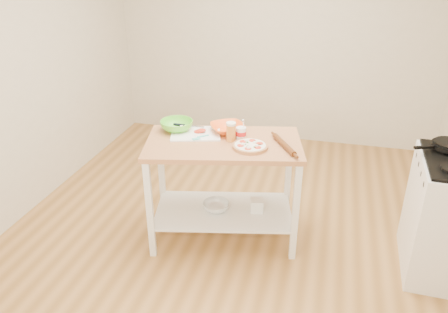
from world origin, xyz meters
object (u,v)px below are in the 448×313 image
yogurt_tub (241,133)px  prep_island (223,169)px  orange_bowl (228,128)px  rolling_pin (284,145)px  beer_pint (231,132)px  shelf_glass_bowl (216,206)px  cutting_board (195,133)px  pizza (250,146)px  green_bowl (177,126)px  spatula (200,137)px  knife (184,125)px  shelf_bin (257,205)px

yogurt_tub → prep_island: bearing=-143.2°
orange_bowl → rolling_pin: orange_bowl is taller
beer_pint → shelf_glass_bowl: beer_pint is taller
beer_pint → cutting_board: bearing=169.9°
pizza → green_bowl: green_bowl is taller
prep_island → rolling_pin: size_ratio=3.67×
prep_island → beer_pint: beer_pint is taller
pizza → spatula: 0.43m
orange_bowl → shelf_glass_bowl: size_ratio=1.22×
cutting_board → beer_pint: size_ratio=3.04×
cutting_board → rolling_pin: 0.74m
knife → shelf_bin: size_ratio=2.51×
spatula → shelf_bin: spatula is taller
cutting_board → shelf_glass_bowl: bearing=-44.2°
beer_pint → rolling_pin: beer_pint is taller
prep_island → shelf_glass_bowl: bearing=-166.4°
pizza → knife: size_ratio=1.01×
spatula → beer_pint: (0.25, 0.03, 0.06)m
green_bowl → pizza: bearing=-16.3°
shelf_glass_bowl → spatula: bearing=173.4°
pizza → shelf_bin: (0.05, 0.12, -0.60)m
spatula → shelf_bin: size_ratio=1.24×
cutting_board → spatula: (0.07, -0.09, 0.01)m
knife → shelf_bin: 0.92m
cutting_board → yogurt_tub: (0.38, -0.00, 0.04)m
pizza → yogurt_tub: 0.19m
spatula → rolling_pin: rolling_pin is taller
green_bowl → beer_pint: beer_pint is taller
spatula → knife: size_ratio=0.49×
prep_island → pizza: bearing=-15.4°
cutting_board → orange_bowl: (0.25, 0.11, 0.03)m
knife → rolling_pin: bearing=-11.3°
orange_bowl → yogurt_tub: bearing=-38.1°
spatula → yogurt_tub: bearing=-24.3°
rolling_pin → shelf_glass_bowl: 0.83m
knife → shelf_glass_bowl: size_ratio=1.20×
yogurt_tub → shelf_bin: size_ratio=1.61×
rolling_pin → shelf_glass_bowl: bearing=-177.0°
pizza → shelf_bin: pizza is taller
knife → rolling_pin: (0.88, -0.20, 0.00)m
shelf_bin → rolling_pin: bearing=-13.3°
orange_bowl → green_bowl: bearing=-171.0°
rolling_pin → shelf_bin: 0.64m
prep_island → cutting_board: (-0.26, 0.09, 0.26)m
shelf_bin → pizza: bearing=-111.6°
cutting_board → green_bowl: size_ratio=1.72×
rolling_pin → orange_bowl: bearing=159.5°
green_bowl → beer_pint: 0.50m
yogurt_tub → shelf_glass_bowl: size_ratio=0.77×
cutting_board → spatula: cutting_board is taller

